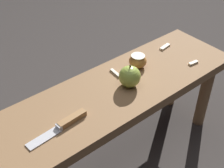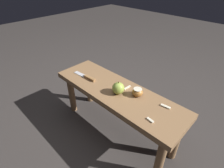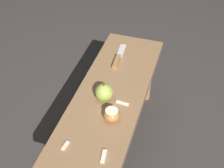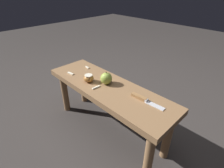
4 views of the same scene
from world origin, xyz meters
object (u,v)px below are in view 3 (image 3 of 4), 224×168
object	(u,v)px
apple_whole	(104,92)
apple_cut	(112,115)
wooden_bench	(110,105)
knife	(118,59)

from	to	relation	value
apple_whole	apple_cut	xyz separation A→B (m)	(0.11, 0.07, -0.01)
wooden_bench	knife	xyz separation A→B (m)	(-0.27, -0.04, 0.08)
apple_whole	apple_cut	distance (m)	0.13
wooden_bench	apple_whole	world-z (taller)	apple_whole
wooden_bench	apple_whole	xyz separation A→B (m)	(0.03, -0.02, 0.11)
apple_cut	wooden_bench	bearing A→B (deg)	-159.11
knife	apple_cut	world-z (taller)	apple_cut
wooden_bench	knife	bearing A→B (deg)	-171.23
knife	apple_whole	xyz separation A→B (m)	(0.30, 0.02, 0.03)
knife	apple_cut	size ratio (longest dim) A/B	3.10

